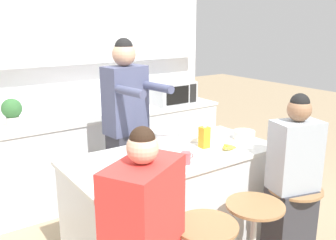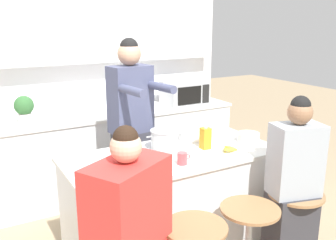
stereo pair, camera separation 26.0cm
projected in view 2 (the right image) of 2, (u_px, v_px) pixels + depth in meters
The scene contains 14 objects.
wall_back at pixel (95, 53), 4.18m from camera, with size 3.22×0.22×2.70m.
back_counter at pixel (108, 152), 4.22m from camera, with size 3.00×0.61×0.92m.
kitchen_island at pixel (173, 206), 3.01m from camera, with size 1.67×0.76×0.90m.
bar_stool_rightmost at pixel (293, 228), 2.80m from camera, with size 0.40×0.40×0.68m.
person_cooking at pixel (132, 135), 3.41m from camera, with size 0.44×0.59×1.76m.
person_seated_near at pixel (292, 198), 2.73m from camera, with size 0.39×0.34×1.40m.
cooking_pot at pixel (164, 140), 2.96m from camera, with size 0.31×0.22×0.16m.
fruit_bowl at pixel (192, 136), 3.22m from camera, with size 0.23×0.23×0.07m.
mixing_bowl_steel at pixel (248, 137), 3.18m from camera, with size 0.19×0.19×0.07m.
coffee_cup_near at pixel (182, 158), 2.66m from camera, with size 0.10×0.07×0.09m.
banana_bunch at pixel (229, 149), 2.92m from camera, with size 0.15×0.11×0.05m.
juice_carton at pixel (205, 138), 2.98m from camera, with size 0.07×0.07×0.19m.
microwave at pixel (185, 93), 4.50m from camera, with size 0.51×0.37×0.27m.
potted_plant at pixel (24, 108), 3.66m from camera, with size 0.19×0.19×0.27m.
Camera 2 is at (-1.38, -2.35, 1.89)m, focal length 40.00 mm.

